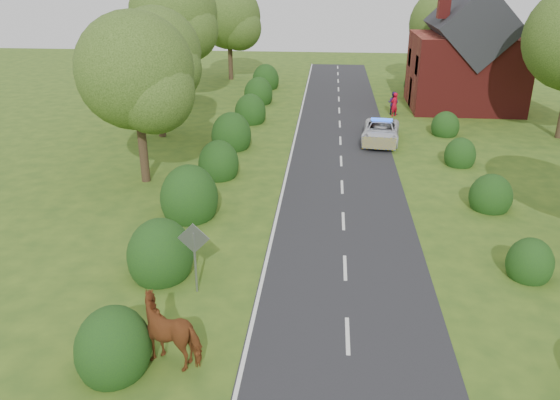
# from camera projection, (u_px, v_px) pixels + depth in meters

# --- Properties ---
(ground) EXTENTS (120.00, 120.00, 0.00)m
(ground) POSITION_uv_depth(u_px,v_px,m) (348.00, 336.00, 16.13)
(ground) COLOR #33531A
(road) EXTENTS (6.00, 70.00, 0.02)m
(road) POSITION_uv_depth(u_px,v_px,m) (341.00, 167.00, 29.88)
(road) COLOR black
(road) RESTS_ON ground
(road_markings) EXTENTS (4.96, 70.00, 0.01)m
(road_markings) POSITION_uv_depth(u_px,v_px,m) (311.00, 179.00, 28.11)
(road_markings) COLOR white
(road_markings) RESTS_ON road
(hedgerow_left) EXTENTS (2.75, 50.41, 3.00)m
(hedgerow_left) POSITION_uv_depth(u_px,v_px,m) (211.00, 171.00, 27.11)
(hedgerow_left) COLOR #1B3A18
(hedgerow_left) RESTS_ON ground
(hedgerow_right) EXTENTS (2.10, 45.78, 2.10)m
(hedgerow_right) POSITION_uv_depth(u_px,v_px,m) (484.00, 187.00, 25.64)
(hedgerow_right) COLOR #1B3A18
(hedgerow_right) RESTS_ON ground
(tree_left_a) EXTENTS (5.74, 5.60, 8.38)m
(tree_left_a) POSITION_uv_depth(u_px,v_px,m) (140.00, 76.00, 25.73)
(tree_left_a) COLOR #332316
(tree_left_a) RESTS_ON ground
(tree_left_b) EXTENTS (5.74, 5.60, 8.07)m
(tree_left_b) POSITION_uv_depth(u_px,v_px,m) (159.00, 57.00, 33.31)
(tree_left_b) COLOR #332316
(tree_left_b) RESTS_ON ground
(tree_left_c) EXTENTS (6.97, 6.80, 10.22)m
(tree_left_c) POSITION_uv_depth(u_px,v_px,m) (177.00, 18.00, 41.99)
(tree_left_c) COLOR #332316
(tree_left_c) RESTS_ON ground
(tree_left_d) EXTENTS (6.15, 6.00, 8.89)m
(tree_left_d) POSITION_uv_depth(u_px,v_px,m) (232.00, 19.00, 51.32)
(tree_left_d) COLOR #332316
(tree_left_d) RESTS_ON ground
(tree_right_c) EXTENTS (6.15, 6.00, 8.58)m
(tree_right_c) POSITION_uv_depth(u_px,v_px,m) (447.00, 27.00, 47.97)
(tree_right_c) COLOR #332316
(tree_right_c) RESTS_ON ground
(road_sign) EXTENTS (1.06, 0.08, 2.53)m
(road_sign) POSITION_uv_depth(u_px,v_px,m) (194.00, 248.00, 17.74)
(road_sign) COLOR gray
(road_sign) RESTS_ON ground
(house) EXTENTS (8.00, 7.40, 9.17)m
(house) POSITION_uv_depth(u_px,v_px,m) (467.00, 58.00, 41.36)
(house) COLOR maroon
(house) RESTS_ON ground
(cow) EXTENTS (2.46, 1.66, 1.60)m
(cow) POSITION_uv_depth(u_px,v_px,m) (174.00, 333.00, 14.96)
(cow) COLOR brown
(cow) RESTS_ON ground
(police_van) EXTENTS (2.75, 5.03, 1.47)m
(police_van) POSITION_uv_depth(u_px,v_px,m) (381.00, 131.00, 34.08)
(police_van) COLOR silver
(police_van) RESTS_ON ground
(pedestrian_red) EXTENTS (0.75, 0.73, 1.73)m
(pedestrian_red) POSITION_uv_depth(u_px,v_px,m) (394.00, 104.00, 39.95)
(pedestrian_red) COLOR red
(pedestrian_red) RESTS_ON ground
(pedestrian_purple) EXTENTS (1.03, 0.96, 1.70)m
(pedestrian_purple) POSITION_uv_depth(u_px,v_px,m) (393.00, 103.00, 40.47)
(pedestrian_purple) COLOR #391E64
(pedestrian_purple) RESTS_ON ground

